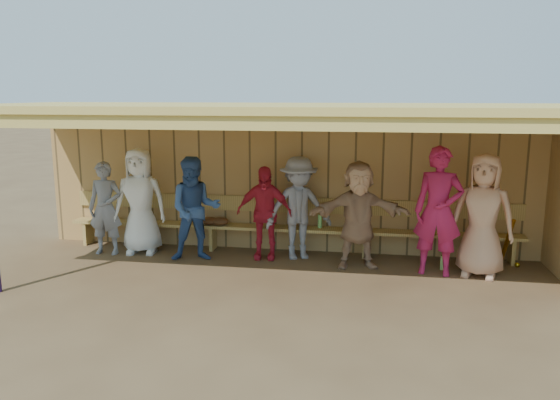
% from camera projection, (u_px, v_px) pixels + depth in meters
% --- Properties ---
extents(ground, '(90.00, 90.00, 0.00)m').
position_uv_depth(ground, '(276.00, 273.00, 8.21)').
color(ground, brown).
rests_on(ground, ground).
extents(player_a, '(0.59, 0.40, 1.56)m').
position_uv_depth(player_a, '(105.00, 208.00, 9.06)').
color(player_a, gray).
rests_on(player_a, ground).
extents(player_b, '(0.94, 0.68, 1.78)m').
position_uv_depth(player_b, '(140.00, 201.00, 9.10)').
color(player_b, white).
rests_on(player_b, ground).
extents(player_c, '(0.97, 0.85, 1.68)m').
position_uv_depth(player_c, '(195.00, 209.00, 8.70)').
color(player_c, '#355692').
rests_on(player_c, ground).
extents(player_d, '(0.91, 0.41, 1.52)m').
position_uv_depth(player_d, '(264.00, 213.00, 8.81)').
color(player_d, red).
rests_on(player_d, ground).
extents(player_e, '(1.23, 0.97, 1.67)m').
position_uv_depth(player_e, '(299.00, 208.00, 8.80)').
color(player_e, gray).
rests_on(player_e, ground).
extents(player_f, '(1.60, 0.77, 1.66)m').
position_uv_depth(player_f, '(358.00, 215.00, 8.35)').
color(player_f, tan).
rests_on(player_f, ground).
extents(player_g, '(0.76, 0.56, 1.91)m').
position_uv_depth(player_g, '(438.00, 211.00, 8.00)').
color(player_g, '#B81D4E').
rests_on(player_g, ground).
extents(player_h, '(1.02, 0.80, 1.82)m').
position_uv_depth(player_h, '(482.00, 216.00, 7.91)').
color(player_h, tan).
rests_on(player_h, ground).
extents(dugout_structure, '(8.80, 3.20, 2.50)m').
position_uv_depth(dugout_structure, '(308.00, 156.00, 8.49)').
color(dugout_structure, tan).
rests_on(dugout_structure, ground).
extents(bench, '(7.60, 0.34, 0.93)m').
position_uv_depth(bench, '(287.00, 222.00, 9.19)').
color(bench, tan).
rests_on(bench, ground).
extents(dugout_equipment, '(7.15, 0.62, 0.80)m').
position_uv_depth(dugout_equipment, '(229.00, 224.00, 9.22)').
color(dugout_equipment, orange).
rests_on(dugout_equipment, ground).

